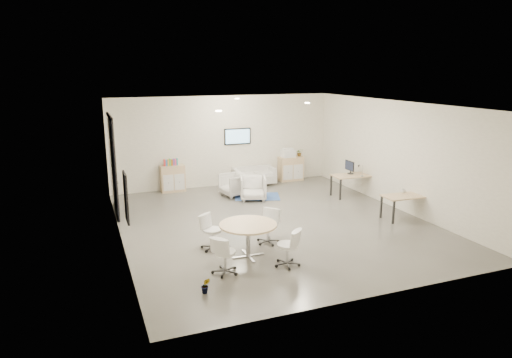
{
  "coord_description": "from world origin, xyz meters",
  "views": [
    {
      "loc": [
        -4.72,
        -10.88,
        4.09
      ],
      "look_at": [
        -0.36,
        0.4,
        1.17
      ],
      "focal_mm": 32.0,
      "sensor_mm": 36.0,
      "label": 1
    }
  ],
  "objects_px": {
    "sideboard_left": "(173,178)",
    "armchair_right": "(253,187)",
    "armchair_left": "(234,184)",
    "desk_rear": "(353,177)",
    "loveseat": "(254,177)",
    "round_table": "(248,227)",
    "sideboard_right": "(291,169)",
    "desk_front": "(406,198)"
  },
  "relations": [
    {
      "from": "sideboard_right",
      "to": "armchair_left",
      "type": "bearing_deg",
      "value": -155.08
    },
    {
      "from": "armchair_left",
      "to": "round_table",
      "type": "height_order",
      "value": "armchair_left"
    },
    {
      "from": "loveseat",
      "to": "desk_front",
      "type": "xyz_separation_m",
      "value": [
        2.59,
        -5.1,
        0.3
      ]
    },
    {
      "from": "sideboard_left",
      "to": "armchair_right",
      "type": "height_order",
      "value": "sideboard_left"
    },
    {
      "from": "desk_front",
      "to": "sideboard_right",
      "type": "bearing_deg",
      "value": 105.03
    },
    {
      "from": "sideboard_right",
      "to": "armchair_left",
      "type": "xyz_separation_m",
      "value": [
        -2.66,
        -1.24,
        -0.05
      ]
    },
    {
      "from": "sideboard_right",
      "to": "desk_rear",
      "type": "xyz_separation_m",
      "value": [
        0.98,
        -2.68,
        0.19
      ]
    },
    {
      "from": "desk_rear",
      "to": "round_table",
      "type": "height_order",
      "value": "round_table"
    },
    {
      "from": "sideboard_left",
      "to": "armchair_left",
      "type": "height_order",
      "value": "sideboard_left"
    },
    {
      "from": "loveseat",
      "to": "desk_front",
      "type": "distance_m",
      "value": 5.73
    },
    {
      "from": "round_table",
      "to": "sideboard_left",
      "type": "bearing_deg",
      "value": 94.32
    },
    {
      "from": "desk_rear",
      "to": "armchair_right",
      "type": "bearing_deg",
      "value": 169.69
    },
    {
      "from": "sideboard_left",
      "to": "desk_front",
      "type": "relative_size",
      "value": 0.69
    },
    {
      "from": "sideboard_left",
      "to": "armchair_right",
      "type": "relative_size",
      "value": 1.1
    },
    {
      "from": "armchair_left",
      "to": "desk_front",
      "type": "relative_size",
      "value": 0.61
    },
    {
      "from": "loveseat",
      "to": "armchair_left",
      "type": "distance_m",
      "value": 1.58
    },
    {
      "from": "sideboard_right",
      "to": "desk_front",
      "type": "bearing_deg",
      "value": -78.59
    },
    {
      "from": "sideboard_left",
      "to": "loveseat",
      "type": "relative_size",
      "value": 0.6
    },
    {
      "from": "desk_front",
      "to": "armchair_left",
      "type": "bearing_deg",
      "value": 136.53
    },
    {
      "from": "sideboard_right",
      "to": "armchair_right",
      "type": "relative_size",
      "value": 1.1
    },
    {
      "from": "loveseat",
      "to": "armchair_right",
      "type": "bearing_deg",
      "value": -109.35
    },
    {
      "from": "sideboard_left",
      "to": "desk_front",
      "type": "bearing_deg",
      "value": -43.61
    },
    {
      "from": "sideboard_left",
      "to": "desk_rear",
      "type": "relative_size",
      "value": 0.65
    },
    {
      "from": "sideboard_right",
      "to": "round_table",
      "type": "height_order",
      "value": "sideboard_right"
    },
    {
      "from": "sideboard_left",
      "to": "armchair_right",
      "type": "bearing_deg",
      "value": -41.18
    },
    {
      "from": "sideboard_right",
      "to": "round_table",
      "type": "relative_size",
      "value": 0.71
    },
    {
      "from": "armchair_right",
      "to": "desk_front",
      "type": "height_order",
      "value": "armchair_right"
    },
    {
      "from": "sideboard_left",
      "to": "round_table",
      "type": "bearing_deg",
      "value": -85.68
    },
    {
      "from": "sideboard_right",
      "to": "desk_front",
      "type": "relative_size",
      "value": 0.69
    },
    {
      "from": "loveseat",
      "to": "desk_front",
      "type": "bearing_deg",
      "value": -60.74
    },
    {
      "from": "loveseat",
      "to": "round_table",
      "type": "relative_size",
      "value": 1.19
    },
    {
      "from": "sideboard_left",
      "to": "desk_rear",
      "type": "height_order",
      "value": "sideboard_left"
    },
    {
      "from": "sideboard_right",
      "to": "desk_rear",
      "type": "distance_m",
      "value": 2.86
    },
    {
      "from": "armchair_right",
      "to": "desk_rear",
      "type": "relative_size",
      "value": 0.59
    },
    {
      "from": "desk_rear",
      "to": "desk_front",
      "type": "relative_size",
      "value": 1.06
    },
    {
      "from": "sideboard_left",
      "to": "armchair_right",
      "type": "distance_m",
      "value": 2.93
    },
    {
      "from": "sideboard_left",
      "to": "sideboard_right",
      "type": "distance_m",
      "value": 4.45
    },
    {
      "from": "desk_rear",
      "to": "desk_front",
      "type": "xyz_separation_m",
      "value": [
        0.08,
        -2.55,
        -0.04
      ]
    },
    {
      "from": "armchair_left",
      "to": "desk_rear",
      "type": "height_order",
      "value": "armchair_left"
    },
    {
      "from": "armchair_left",
      "to": "round_table",
      "type": "relative_size",
      "value": 0.63
    },
    {
      "from": "loveseat",
      "to": "armchair_left",
      "type": "bearing_deg",
      "value": -133.28
    },
    {
      "from": "desk_rear",
      "to": "round_table",
      "type": "distance_m",
      "value": 6.07
    }
  ]
}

